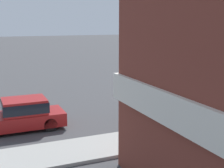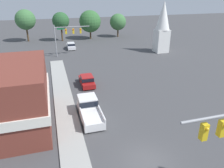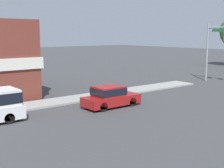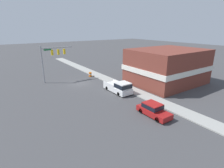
# 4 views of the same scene
# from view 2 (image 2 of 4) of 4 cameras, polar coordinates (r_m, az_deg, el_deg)

# --- Properties ---
(ground_plane) EXTENTS (200.00, 200.00, 0.00)m
(ground_plane) POSITION_cam_2_polar(r_m,az_deg,el_deg) (19.40, 9.00, -19.27)
(ground_plane) COLOR #424244
(far_signal_assembly) EXTENTS (7.28, 0.49, 6.50)m
(far_signal_assembly) POSITION_cam_2_polar(r_m,az_deg,el_deg) (46.98, -11.62, 12.87)
(far_signal_assembly) COLOR gray
(far_signal_assembly) RESTS_ON ground
(car_lead) EXTENTS (1.82, 4.35, 1.56)m
(car_lead) POSITION_cam_2_polar(r_m,az_deg,el_deg) (32.26, -6.58, 1.00)
(car_lead) COLOR black
(car_lead) RESTS_ON ground
(car_distant) EXTENTS (1.77, 4.30, 1.52)m
(car_distant) POSITION_cam_2_polar(r_m,az_deg,el_deg) (53.44, -10.67, 9.83)
(car_distant) COLOR black
(car_distant) RESTS_ON ground
(pickup_truck_parked) EXTENTS (2.14, 5.49, 1.98)m
(pickup_truck_parked) POSITION_cam_2_polar(r_m,az_deg,el_deg) (24.41, -6.00, -6.40)
(pickup_truck_parked) COLOR black
(pickup_truck_parked) RESTS_ON ground
(church_steeple) EXTENTS (3.10, 3.10, 11.01)m
(church_steeple) POSITION_cam_2_polar(r_m,az_deg,el_deg) (50.31, 13.06, 14.58)
(church_steeple) COLOR white
(church_steeple) RESTS_ON ground
(backdrop_tree_left_far) EXTENTS (5.25, 5.25, 8.35)m
(backdrop_tree_left_far) POSITION_cam_2_polar(r_m,az_deg,el_deg) (63.96, -21.71, 15.33)
(backdrop_tree_left_far) COLOR #4C3823
(backdrop_tree_left_far) RESTS_ON ground
(backdrop_tree_left_mid) EXTENTS (4.49, 4.49, 7.61)m
(backdrop_tree_left_mid) POSITION_cam_2_polar(r_m,az_deg,el_deg) (62.00, -13.24, 15.77)
(backdrop_tree_left_mid) COLOR #4C3823
(backdrop_tree_left_mid) RESTS_ON ground
(backdrop_tree_center) EXTENTS (6.00, 6.00, 7.85)m
(backdrop_tree_center) POSITION_cam_2_polar(r_m,az_deg,el_deg) (63.56, -5.76, 15.97)
(backdrop_tree_center) COLOR #4C3823
(backdrop_tree_center) RESTS_ON ground
(backdrop_tree_right_mid) EXTENTS (4.72, 4.72, 6.67)m
(backdrop_tree_right_mid) POSITION_cam_2_polar(r_m,az_deg,el_deg) (66.19, 1.56, 15.90)
(backdrop_tree_right_mid) COLOR #4C3823
(backdrop_tree_right_mid) RESTS_ON ground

